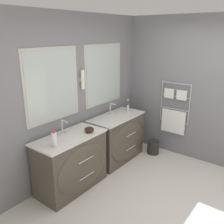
# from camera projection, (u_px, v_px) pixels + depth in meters

# --- Properties ---
(ground_plane) EXTENTS (16.00, 16.00, 0.00)m
(ground_plane) POSITION_uv_depth(u_px,v_px,m) (180.00, 214.00, 3.30)
(ground_plane) COLOR silver
(wall_back) EXTENTS (4.87, 0.14, 2.60)m
(wall_back) POSITION_uv_depth(u_px,v_px,m) (74.00, 96.00, 4.01)
(wall_back) COLOR slate
(wall_back) RESTS_ON ground_plane
(wall_right) EXTENTS (0.13, 3.82, 2.60)m
(wall_right) POSITION_uv_depth(u_px,v_px,m) (178.00, 89.00, 4.65)
(wall_right) COLOR slate
(wall_right) RESTS_ON ground_plane
(vanity_left) EXTENTS (1.11, 0.60, 0.85)m
(vanity_left) POSITION_uv_depth(u_px,v_px,m) (72.00, 163.00, 3.73)
(vanity_left) COLOR #4C4238
(vanity_left) RESTS_ON ground_plane
(vanity_right) EXTENTS (1.11, 0.60, 0.85)m
(vanity_right) POSITION_uv_depth(u_px,v_px,m) (118.00, 138.00, 4.61)
(vanity_right) COLOR #4C4238
(vanity_right) RESTS_ON ground_plane
(faucet_left) EXTENTS (0.17, 0.14, 0.22)m
(faucet_left) POSITION_uv_depth(u_px,v_px,m) (63.00, 127.00, 3.66)
(faucet_left) COLOR silver
(faucet_left) RESTS_ON vanity_left
(faucet_right) EXTENTS (0.17, 0.14, 0.22)m
(faucet_right) POSITION_uv_depth(u_px,v_px,m) (111.00, 109.00, 4.54)
(faucet_right) COLOR silver
(faucet_right) RESTS_ON vanity_right
(toiletry_bottle) EXTENTS (0.07, 0.07, 0.22)m
(toiletry_bottle) POSITION_uv_depth(u_px,v_px,m) (54.00, 139.00, 3.28)
(toiletry_bottle) COLOR silver
(toiletry_bottle) RESTS_ON vanity_left
(amenity_bowl) EXTENTS (0.14, 0.14, 0.09)m
(amenity_bowl) POSITION_uv_depth(u_px,v_px,m) (89.00, 130.00, 3.76)
(amenity_bowl) COLOR black
(amenity_bowl) RESTS_ON vanity_left
(flower_vase) EXTENTS (0.04, 0.04, 0.24)m
(flower_vase) POSITION_uv_depth(u_px,v_px,m) (128.00, 106.00, 4.76)
(flower_vase) COLOR silver
(flower_vase) RESTS_ON vanity_right
(waste_bin) EXTENTS (0.23, 0.23, 0.26)m
(waste_bin) POSITION_uv_depth(u_px,v_px,m) (153.00, 147.00, 4.92)
(waste_bin) COLOR #282626
(waste_bin) RESTS_ON ground_plane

